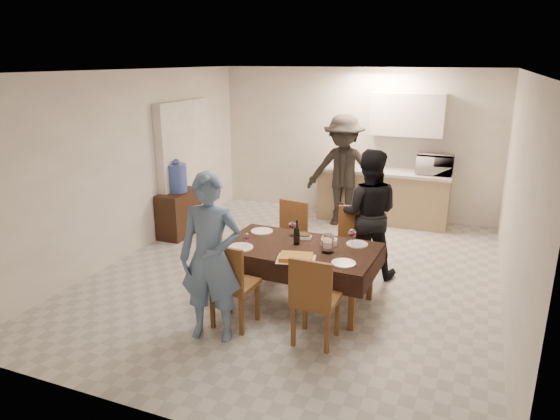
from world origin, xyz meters
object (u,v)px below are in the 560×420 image
(dining_table, at_px, (299,249))
(person_kitchen, at_px, (343,171))
(water_jug, at_px, (177,178))
(person_near, at_px, (211,258))
(wine_bottle, at_px, (297,232))
(person_far, at_px, (368,214))
(console, at_px, (180,213))
(microwave, at_px, (435,165))
(savoury_tart, at_px, (296,257))
(water_pitcher, at_px, (328,244))

(dining_table, height_order, person_kitchen, person_kitchen)
(water_jug, xyz_separation_m, person_near, (2.01, -2.51, -0.08))
(wine_bottle, relative_size, person_far, 0.18)
(dining_table, height_order, person_far, person_far)
(console, xyz_separation_m, person_kitchen, (2.27, 1.49, 0.58))
(dining_table, relative_size, person_kitchen, 0.96)
(water_jug, distance_m, microwave, 4.18)
(wine_bottle, xyz_separation_m, person_far, (0.60, 1.00, 0.00))
(person_kitchen, bearing_deg, microwave, 17.50)
(water_jug, distance_m, person_far, 3.14)
(water_jug, relative_size, person_kitchen, 0.24)
(microwave, distance_m, person_near, 4.76)
(savoury_tart, bearing_deg, wine_bottle, 109.23)
(microwave, bearing_deg, wine_bottle, 70.45)
(dining_table, distance_m, wine_bottle, 0.19)
(dining_table, height_order, water_jug, water_jug)
(microwave, xyz_separation_m, person_kitchen, (-1.43, -0.45, -0.13))
(water_pitcher, bearing_deg, person_kitchen, 102.03)
(wine_bottle, xyz_separation_m, savoury_tart, (0.15, -0.43, -0.12))
(person_near, bearing_deg, person_kitchen, 73.47)
(dining_table, relative_size, console, 2.30)
(person_far, bearing_deg, person_near, 52.28)
(console, relative_size, microwave, 1.36)
(console, bearing_deg, wine_bottle, -29.23)
(savoury_tart, height_order, person_near, person_near)
(savoury_tart, relative_size, person_near, 0.24)
(wine_bottle, height_order, microwave, microwave)
(dining_table, distance_m, water_pitcher, 0.38)
(water_jug, distance_m, person_kitchen, 2.72)
(water_pitcher, distance_m, person_kitchen, 3.07)
(water_jug, xyz_separation_m, microwave, (3.70, 1.94, 0.12))
(water_pitcher, relative_size, savoury_tart, 0.50)
(water_pitcher, xyz_separation_m, savoury_tart, (-0.25, -0.33, -0.08))
(wine_bottle, relative_size, microwave, 0.52)
(water_jug, height_order, person_near, person_near)
(dining_table, bearing_deg, person_far, 64.54)
(savoury_tart, height_order, person_far, person_far)
(person_kitchen, bearing_deg, console, -146.71)
(wine_bottle, bearing_deg, dining_table, -45.00)
(person_far, bearing_deg, console, -17.50)
(console, height_order, savoury_tart, savoury_tart)
(dining_table, xyz_separation_m, water_pitcher, (0.35, -0.05, 0.13))
(water_jug, relative_size, wine_bottle, 1.51)
(dining_table, distance_m, water_jug, 2.96)
(savoury_tart, height_order, microwave, microwave)
(savoury_tart, bearing_deg, water_pitcher, 52.85)
(person_near, bearing_deg, dining_table, 49.56)
(water_jug, distance_m, water_pitcher, 3.28)
(console, xyz_separation_m, microwave, (3.70, 1.94, 0.71))
(person_far, bearing_deg, water_jug, -17.50)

